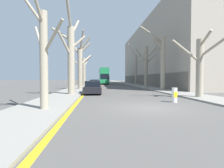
{
  "coord_description": "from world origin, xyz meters",
  "views": [
    {
      "loc": [
        -2.96,
        -9.89,
        1.72
      ],
      "look_at": [
        0.82,
        35.09,
        0.2
      ],
      "focal_mm": 28.0,
      "sensor_mm": 36.0,
      "label": 1
    }
  ],
  "objects_px": {
    "street_tree_left_1": "(71,56)",
    "street_tree_right_1": "(162,59)",
    "parked_car_1": "(94,86)",
    "street_tree_right_2": "(146,66)",
    "street_tree_right_3": "(136,68)",
    "street_tree_right_0": "(200,66)",
    "parked_car_3": "(95,83)",
    "street_tree_left_2": "(81,65)",
    "traffic_bollard": "(174,95)",
    "street_tree_left_0": "(42,52)",
    "street_tree_left_3": "(84,71)",
    "parked_car_0": "(93,88)",
    "parked_car_2": "(94,84)",
    "double_decker_bus": "(104,75)"
  },
  "relations": [
    {
      "from": "street_tree_left_3",
      "to": "parked_car_1",
      "type": "bearing_deg",
      "value": -78.19
    },
    {
      "from": "street_tree_right_3",
      "to": "parked_car_3",
      "type": "distance_m",
      "value": 10.02
    },
    {
      "from": "street_tree_left_1",
      "to": "street_tree_right_2",
      "type": "relative_size",
      "value": 1.24
    },
    {
      "from": "street_tree_left_0",
      "to": "traffic_bollard",
      "type": "relative_size",
      "value": 6.91
    },
    {
      "from": "double_decker_bus",
      "to": "street_tree_left_3",
      "type": "bearing_deg",
      "value": -108.4
    },
    {
      "from": "street_tree_right_2",
      "to": "traffic_bollard",
      "type": "bearing_deg",
      "value": -99.86
    },
    {
      "from": "street_tree_right_2",
      "to": "double_decker_bus",
      "type": "xyz_separation_m",
      "value": [
        -6.83,
        19.44,
        -1.41
      ]
    },
    {
      "from": "street_tree_left_3",
      "to": "parked_car_1",
      "type": "distance_m",
      "value": 11.28
    },
    {
      "from": "street_tree_right_3",
      "to": "traffic_bollard",
      "type": "distance_m",
      "value": 27.63
    },
    {
      "from": "parked_car_0",
      "to": "parked_car_2",
      "type": "distance_m",
      "value": 11.84
    },
    {
      "from": "street_tree_left_2",
      "to": "traffic_bollard",
      "type": "distance_m",
      "value": 17.35
    },
    {
      "from": "double_decker_bus",
      "to": "parked_car_0",
      "type": "relative_size",
      "value": 2.29
    },
    {
      "from": "street_tree_right_2",
      "to": "parked_car_0",
      "type": "relative_size",
      "value": 1.67
    },
    {
      "from": "street_tree_right_1",
      "to": "parked_car_0",
      "type": "bearing_deg",
      "value": -158.9
    },
    {
      "from": "street_tree_left_2",
      "to": "double_decker_bus",
      "type": "relative_size",
      "value": 0.86
    },
    {
      "from": "street_tree_right_2",
      "to": "street_tree_right_0",
      "type": "bearing_deg",
      "value": -89.99
    },
    {
      "from": "street_tree_left_0",
      "to": "street_tree_right_2",
      "type": "height_order",
      "value": "street_tree_right_2"
    },
    {
      "from": "street_tree_right_1",
      "to": "parked_car_3",
      "type": "bearing_deg",
      "value": 122.51
    },
    {
      "from": "street_tree_left_1",
      "to": "street_tree_right_2",
      "type": "distance_m",
      "value": 16.96
    },
    {
      "from": "traffic_bollard",
      "to": "street_tree_left_1",
      "type": "bearing_deg",
      "value": 143.37
    },
    {
      "from": "double_decker_bus",
      "to": "parked_car_2",
      "type": "xyz_separation_m",
      "value": [
        -2.39,
        -18.83,
        -1.85
      ]
    },
    {
      "from": "street_tree_left_1",
      "to": "parked_car_3",
      "type": "xyz_separation_m",
      "value": [
        2.15,
        19.28,
        -3.32
      ]
    },
    {
      "from": "double_decker_bus",
      "to": "traffic_bollard",
      "type": "height_order",
      "value": "double_decker_bus"
    },
    {
      "from": "street_tree_right_1",
      "to": "parked_car_1",
      "type": "bearing_deg",
      "value": 165.11
    },
    {
      "from": "street_tree_left_0",
      "to": "traffic_bollard",
      "type": "height_order",
      "value": "street_tree_left_0"
    },
    {
      "from": "street_tree_left_2",
      "to": "street_tree_right_0",
      "type": "bearing_deg",
      "value": -48.61
    },
    {
      "from": "street_tree_left_3",
      "to": "street_tree_left_2",
      "type": "bearing_deg",
      "value": -88.55
    },
    {
      "from": "street_tree_right_2",
      "to": "traffic_bollard",
      "type": "distance_m",
      "value": 19.22
    },
    {
      "from": "street_tree_left_1",
      "to": "parked_car_3",
      "type": "height_order",
      "value": "street_tree_left_1"
    },
    {
      "from": "street_tree_left_2",
      "to": "parked_car_2",
      "type": "bearing_deg",
      "value": 64.24
    },
    {
      "from": "street_tree_right_1",
      "to": "street_tree_right_3",
      "type": "height_order",
      "value": "street_tree_right_3"
    },
    {
      "from": "street_tree_left_2",
      "to": "double_decker_bus",
      "type": "bearing_deg",
      "value": 79.16
    },
    {
      "from": "street_tree_left_1",
      "to": "parked_car_0",
      "type": "relative_size",
      "value": 2.07
    },
    {
      "from": "street_tree_right_1",
      "to": "parked_car_2",
      "type": "height_order",
      "value": "street_tree_right_1"
    },
    {
      "from": "street_tree_left_0",
      "to": "parked_car_1",
      "type": "relative_size",
      "value": 1.8
    },
    {
      "from": "parked_car_1",
      "to": "street_tree_right_2",
      "type": "bearing_deg",
      "value": 29.68
    },
    {
      "from": "street_tree_left_2",
      "to": "parked_car_2",
      "type": "relative_size",
      "value": 2.22
    },
    {
      "from": "parked_car_0",
      "to": "parked_car_1",
      "type": "height_order",
      "value": "parked_car_0"
    },
    {
      "from": "street_tree_right_0",
      "to": "street_tree_right_2",
      "type": "distance_m",
      "value": 16.37
    },
    {
      "from": "parked_car_2",
      "to": "parked_car_1",
      "type": "bearing_deg",
      "value": -90.0
    },
    {
      "from": "parked_car_1",
      "to": "parked_car_2",
      "type": "relative_size",
      "value": 1.02
    },
    {
      "from": "parked_car_3",
      "to": "street_tree_right_3",
      "type": "bearing_deg",
      "value": 11.5
    },
    {
      "from": "street_tree_left_0",
      "to": "street_tree_left_3",
      "type": "relative_size",
      "value": 1.13
    },
    {
      "from": "street_tree_left_2",
      "to": "street_tree_right_0",
      "type": "relative_size",
      "value": 1.58
    },
    {
      "from": "street_tree_right_2",
      "to": "traffic_bollard",
      "type": "height_order",
      "value": "street_tree_right_2"
    },
    {
      "from": "street_tree_right_2",
      "to": "street_tree_right_3",
      "type": "xyz_separation_m",
      "value": [
        0.04,
        8.58,
        0.06
      ]
    },
    {
      "from": "street_tree_left_3",
      "to": "street_tree_right_1",
      "type": "xyz_separation_m",
      "value": [
        11.42,
        -13.19,
        1.03
      ]
    },
    {
      "from": "street_tree_right_3",
      "to": "parked_car_3",
      "type": "bearing_deg",
      "value": -168.5
    },
    {
      "from": "street_tree_left_1",
      "to": "street_tree_right_1",
      "type": "bearing_deg",
      "value": 23.38
    },
    {
      "from": "street_tree_left_3",
      "to": "street_tree_right_2",
      "type": "distance_m",
      "value": 12.74
    }
  ]
}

